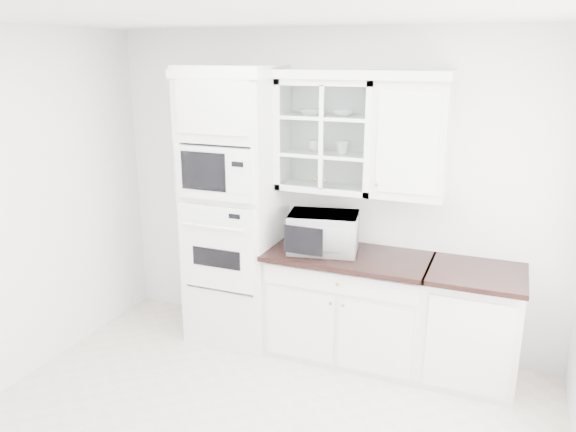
% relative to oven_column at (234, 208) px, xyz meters
% --- Properties ---
extents(room_shell, '(4.00, 3.50, 2.70)m').
position_rel_oven_column_xyz_m(room_shell, '(0.75, -0.99, 0.58)').
color(room_shell, white).
rests_on(room_shell, ground).
extents(oven_column, '(0.76, 0.68, 2.40)m').
position_rel_oven_column_xyz_m(oven_column, '(0.00, 0.00, 0.00)').
color(oven_column, white).
rests_on(oven_column, ground).
extents(base_cabinet_run, '(1.32, 0.67, 0.92)m').
position_rel_oven_column_xyz_m(base_cabinet_run, '(1.03, 0.03, -0.74)').
color(base_cabinet_run, white).
rests_on(base_cabinet_run, ground).
extents(extra_base_cabinet, '(0.72, 0.67, 0.92)m').
position_rel_oven_column_xyz_m(extra_base_cabinet, '(2.03, 0.03, -0.74)').
color(extra_base_cabinet, white).
rests_on(extra_base_cabinet, ground).
extents(upper_cabinet_glass, '(0.80, 0.33, 0.90)m').
position_rel_oven_column_xyz_m(upper_cabinet_glass, '(0.78, 0.17, 0.65)').
color(upper_cabinet_glass, white).
rests_on(upper_cabinet_glass, room_shell).
extents(upper_cabinet_solid, '(0.55, 0.33, 0.90)m').
position_rel_oven_column_xyz_m(upper_cabinet_solid, '(1.46, 0.17, 0.65)').
color(upper_cabinet_solid, white).
rests_on(upper_cabinet_solid, room_shell).
extents(crown_molding, '(2.14, 0.38, 0.07)m').
position_rel_oven_column_xyz_m(crown_molding, '(0.68, 0.14, 1.14)').
color(crown_molding, white).
rests_on(crown_molding, room_shell).
extents(countertop_microwave, '(0.63, 0.56, 0.32)m').
position_rel_oven_column_xyz_m(countertop_microwave, '(0.81, 0.01, -0.12)').
color(countertop_microwave, white).
rests_on(countertop_microwave, base_cabinet_run).
extents(bowl_a, '(0.21, 0.21, 0.05)m').
position_rel_oven_column_xyz_m(bowl_a, '(0.64, 0.16, 0.83)').
color(bowl_a, white).
rests_on(bowl_a, upper_cabinet_glass).
extents(bowl_b, '(0.19, 0.19, 0.05)m').
position_rel_oven_column_xyz_m(bowl_b, '(0.90, 0.18, 0.84)').
color(bowl_b, white).
rests_on(bowl_b, upper_cabinet_glass).
extents(cup_a, '(0.16, 0.16, 0.10)m').
position_rel_oven_column_xyz_m(cup_a, '(0.68, 0.17, 0.56)').
color(cup_a, white).
rests_on(cup_a, upper_cabinet_glass).
extents(cup_b, '(0.14, 0.14, 0.10)m').
position_rel_oven_column_xyz_m(cup_b, '(0.90, 0.17, 0.56)').
color(cup_b, white).
rests_on(cup_b, upper_cabinet_glass).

